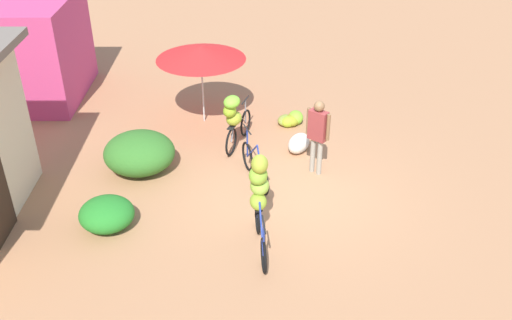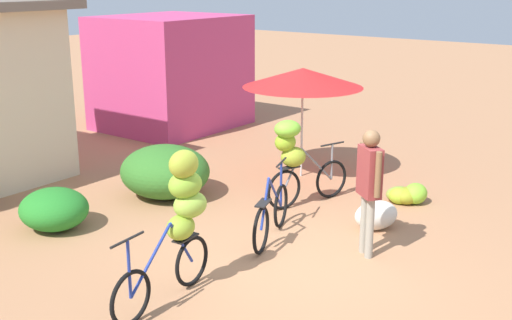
{
  "view_description": "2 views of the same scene",
  "coord_description": "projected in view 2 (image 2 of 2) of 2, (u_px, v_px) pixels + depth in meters",
  "views": [
    {
      "loc": [
        -10.07,
        0.79,
        6.9
      ],
      "look_at": [
        -0.06,
        0.73,
        0.77
      ],
      "focal_mm": 40.19,
      "sensor_mm": 36.0,
      "label": 1
    },
    {
      "loc": [
        -6.68,
        -4.19,
        3.66
      ],
      "look_at": [
        0.22,
        0.94,
        1.19
      ],
      "focal_mm": 44.98,
      "sensor_mm": 36.0,
      "label": 2
    }
  ],
  "objects": [
    {
      "name": "ground_plane",
      "position": [
        302.0,
        260.0,
        8.57
      ],
      "size": [
        60.0,
        60.0,
        0.0
      ],
      "primitive_type": "plane",
      "color": "#AF7852"
    },
    {
      "name": "shop_pink",
      "position": [
        171.0,
        72.0,
        15.85
      ],
      "size": [
        3.2,
        2.8,
        2.73
      ],
      "primitive_type": "cube",
      "color": "#C73F75",
      "rests_on": "ground"
    },
    {
      "name": "hedge_bush_front_left",
      "position": [
        54.0,
        209.0,
        9.56
      ],
      "size": [
        1.0,
        1.06,
        0.62
      ],
      "primitive_type": "ellipsoid",
      "color": "#257D27",
      "rests_on": "ground"
    },
    {
      "name": "hedge_bush_front_right",
      "position": [
        165.0,
        171.0,
        10.95
      ],
      "size": [
        1.47,
        1.57,
        0.89
      ],
      "primitive_type": "ellipsoid",
      "color": "#347027",
      "rests_on": "ground"
    },
    {
      "name": "market_umbrella",
      "position": [
        303.0,
        78.0,
        11.66
      ],
      "size": [
        2.21,
        2.21,
        2.05
      ],
      "color": "beige",
      "rests_on": "ground"
    },
    {
      "name": "bicycle_leftmost",
      "position": [
        181.0,
        212.0,
        7.44
      ],
      "size": [
        1.72,
        0.41,
        1.75
      ],
      "color": "black",
      "rests_on": "ground"
    },
    {
      "name": "bicycle_near_pile",
      "position": [
        271.0,
        215.0,
        9.16
      ],
      "size": [
        1.6,
        0.59,
        1.03
      ],
      "color": "black",
      "rests_on": "ground"
    },
    {
      "name": "bicycle_center_loaded",
      "position": [
        295.0,
        155.0,
        10.3
      ],
      "size": [
        1.6,
        0.67,
        1.48
      ],
      "color": "black",
      "rests_on": "ground"
    },
    {
      "name": "banana_pile_on_ground",
      "position": [
        406.0,
        195.0,
        10.69
      ],
      "size": [
        0.63,
        0.75,
        0.35
      ],
      "color": "#83C531",
      "rests_on": "ground"
    },
    {
      "name": "produce_sack",
      "position": [
        376.0,
        215.0,
        9.57
      ],
      "size": [
        0.83,
        0.73,
        0.44
      ],
      "primitive_type": "ellipsoid",
      "rotation": [
        0.0,
        0.0,
        2.62
      ],
      "color": "silver",
      "rests_on": "ground"
    },
    {
      "name": "person_vendor",
      "position": [
        369.0,
        179.0,
        8.44
      ],
      "size": [
        0.41,
        0.47,
        1.75
      ],
      "color": "gray",
      "rests_on": "ground"
    }
  ]
}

